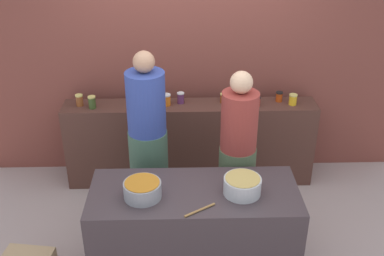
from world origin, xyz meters
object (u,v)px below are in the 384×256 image
object	(u,v)px
preserve_jar_3	(166,100)
preserve_jar_5	(224,98)
preserve_jar_9	(293,99)
wooden_spoon	(200,210)
preserve_jar_4	(181,98)
preserve_jar_0	(79,100)
preserve_jar_2	(140,101)
preserve_jar_7	(257,101)
preserve_jar_6	(248,101)
preserve_jar_8	(279,97)
preserve_jar_1	(92,102)
cooking_pot_left	(143,190)
cooking_pot_center	(242,186)
cook_with_tongs	(148,147)
cook_in_cap	(237,162)

from	to	relation	value
preserve_jar_3	preserve_jar_5	bearing A→B (deg)	4.73
preserve_jar_9	wooden_spoon	world-z (taller)	preserve_jar_9
preserve_jar_4	wooden_spoon	xyz separation A→B (m)	(0.13, -1.70, -0.17)
preserve_jar_0	preserve_jar_4	size ratio (longest dim) A/B	1.05
preserve_jar_2	preserve_jar_7	bearing A→B (deg)	-1.48
preserve_jar_0	preserve_jar_3	world-z (taller)	same
preserve_jar_5	preserve_jar_6	bearing A→B (deg)	-16.18
preserve_jar_5	preserve_jar_8	xyz separation A→B (m)	(0.59, 0.02, 0.00)
preserve_jar_4	preserve_jar_7	bearing A→B (deg)	-6.56
preserve_jar_1	cooking_pot_left	xyz separation A→B (m)	(0.61, -1.41, -0.12)
preserve_jar_6	cooking_pot_center	distance (m)	1.43
preserve_jar_0	cook_with_tongs	size ratio (longest dim) A/B	0.07
preserve_jar_5	cooking_pot_left	bearing A→B (deg)	-117.09
preserve_jar_8	cook_with_tongs	bearing A→B (deg)	-153.05
cooking_pot_left	cook_in_cap	bearing A→B (deg)	37.08
cooking_pot_center	wooden_spoon	size ratio (longest dim) A/B	1.09
preserve_jar_7	cook_in_cap	bearing A→B (deg)	-109.96
preserve_jar_7	cook_with_tongs	bearing A→B (deg)	-152.13
preserve_jar_8	cooking_pot_center	bearing A→B (deg)	-111.08
wooden_spoon	preserve_jar_5	bearing A→B (deg)	79.06
preserve_jar_1	preserve_jar_4	size ratio (longest dim) A/B	1.13
preserve_jar_1	preserve_jar_7	xyz separation A→B (m)	(1.72, 0.01, -0.02)
preserve_jar_4	preserve_jar_9	distance (m)	1.19
preserve_jar_9	preserve_jar_5	bearing A→B (deg)	174.46
preserve_jar_2	preserve_jar_6	bearing A→B (deg)	-0.58
preserve_jar_3	preserve_jar_9	size ratio (longest dim) A/B	1.08
cooking_pot_left	cook_with_tongs	size ratio (longest dim) A/B	0.17
preserve_jar_1	wooden_spoon	distance (m)	1.92
preserve_jar_1	preserve_jar_2	world-z (taller)	preserve_jar_1
preserve_jar_7	cooking_pot_center	world-z (taller)	preserve_jar_7
preserve_jar_3	wooden_spoon	world-z (taller)	preserve_jar_3
preserve_jar_5	preserve_jar_6	size ratio (longest dim) A/B	1.05
preserve_jar_2	preserve_jar_7	xyz separation A→B (m)	(1.23, -0.03, -0.00)
preserve_jar_4	preserve_jar_7	xyz separation A→B (m)	(0.80, -0.09, -0.01)
preserve_jar_4	cook_with_tongs	xyz separation A→B (m)	(-0.32, -0.68, -0.21)
cook_with_tongs	cooking_pot_center	bearing A→B (deg)	-45.13
preserve_jar_6	cook_with_tongs	distance (m)	1.20
preserve_jar_2	preserve_jar_4	size ratio (longest dim) A/B	0.89
preserve_jar_2	preserve_jar_7	size ratio (longest dim) A/B	1.06
preserve_jar_8	preserve_jar_9	bearing A→B (deg)	-33.45
preserve_jar_0	preserve_jar_7	world-z (taller)	preserve_jar_0
cooking_pot_center	cook_with_tongs	size ratio (longest dim) A/B	0.17
preserve_jar_0	preserve_jar_2	distance (m)	0.64
preserve_jar_4	preserve_jar_6	distance (m)	0.71
preserve_jar_3	cooking_pot_left	xyz separation A→B (m)	(-0.16, -1.46, -0.11)
preserve_jar_0	preserve_jar_9	size ratio (longest dim) A/B	1.08
preserve_jar_3	preserve_jar_8	bearing A→B (deg)	3.14
preserve_jar_0	preserve_jar_2	bearing A→B (deg)	-2.03
preserve_jar_7	cooking_pot_left	world-z (taller)	preserve_jar_7
preserve_jar_7	cook_in_cap	distance (m)	0.88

